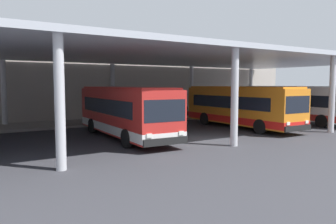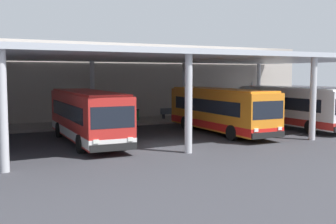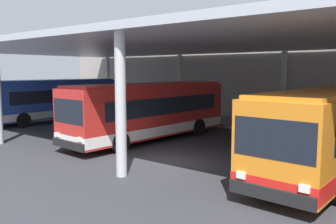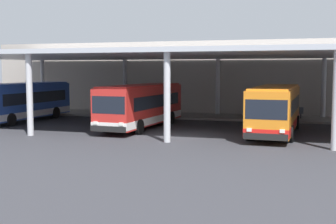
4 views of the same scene
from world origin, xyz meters
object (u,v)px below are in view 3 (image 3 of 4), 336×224
(bus_nearest_bay, at_px, (54,99))
(trash_bin, at_px, (324,122))
(bus_second_bay, at_px, (150,110))
(bus_middle_bay, at_px, (331,129))

(bus_nearest_bay, bearing_deg, trash_bin, 22.06)
(bus_second_bay, xyz_separation_m, bus_middle_bay, (9.57, -0.49, 0.00))
(bus_middle_bay, relative_size, trash_bin, 10.84)
(bus_second_bay, height_order, bus_middle_bay, same)
(bus_second_bay, xyz_separation_m, trash_bin, (7.02, 8.37, -0.98))
(bus_nearest_bay, distance_m, bus_middle_bay, 20.50)
(bus_middle_bay, height_order, trash_bin, bus_middle_bay)
(bus_nearest_bay, xyz_separation_m, bus_middle_bay, (20.43, -1.62, 0.00))
(bus_second_bay, bearing_deg, trash_bin, 50.04)
(bus_nearest_bay, bearing_deg, bus_middle_bay, -4.53)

